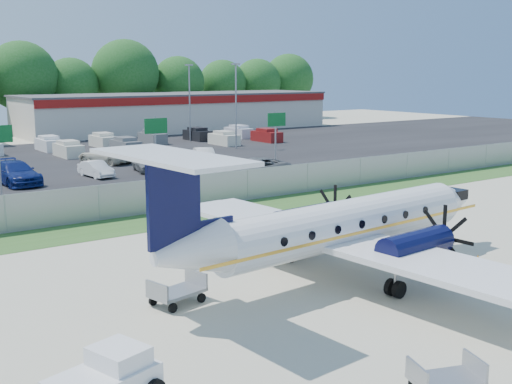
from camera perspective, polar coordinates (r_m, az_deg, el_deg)
ground at (r=27.66m, az=7.24°, el=-6.56°), size 170.00×170.00×0.00m
grass_verge at (r=37.08m, az=-5.36°, el=-2.09°), size 170.00×4.00×0.02m
access_road at (r=43.17m, az=-10.01°, el=-0.40°), size 170.00×8.00×0.02m
parking_lot at (r=62.60m, az=-18.29°, el=2.60°), size 170.00×32.00×0.02m
perimeter_fence at (r=38.60m, az=-6.87°, el=-0.11°), size 120.00×0.06×1.99m
building_east at (r=92.67m, az=-6.92°, el=7.10°), size 44.40×12.40×5.24m
sign_mid at (r=47.44m, az=-8.90°, el=5.01°), size 1.80×0.26×5.00m
sign_right at (r=53.23m, az=1.81°, el=5.72°), size 1.80×0.26×5.00m
light_pole_ne at (r=68.89m, az=-1.80°, el=8.17°), size 0.90×0.35×9.09m
light_pole_se at (r=77.42m, az=-5.93°, el=8.38°), size 0.90×0.35×9.09m
aircraft at (r=25.67m, az=7.44°, el=-2.91°), size 18.15×17.89×5.60m
pushback_tug at (r=16.84m, az=-13.11°, el=-15.96°), size 2.90×2.45×1.39m
baggage_cart_near at (r=23.18m, az=-7.01°, el=-8.75°), size 2.13×1.55×1.01m
baggage_cart_far at (r=17.70m, az=16.53°, el=-15.60°), size 2.01×1.59×0.92m
cone_nose at (r=26.72m, az=20.44°, el=-7.18°), size 0.40×0.40×0.57m
cone_port_wing at (r=29.01m, az=19.10°, el=-5.78°), size 0.35×0.35×0.50m
cone_starboard_wing at (r=32.00m, az=1.84°, el=-3.70°), size 0.34×0.34×0.48m
road_car_mid at (r=49.50m, az=-0.09°, el=1.14°), size 6.12×3.24×1.64m
road_car_east at (r=62.96m, az=18.57°, el=2.62°), size 3.97×1.64×1.34m
parked_car_b at (r=50.42m, az=-20.55°, el=0.64°), size 2.86×6.07×1.71m
parked_car_c at (r=52.06m, az=-14.00°, el=1.29°), size 1.75×4.00×1.28m
parked_car_d at (r=54.06m, az=-9.79°, el=1.79°), size 2.36×4.16×1.34m
parked_car_e at (r=57.63m, az=-4.58°, el=2.45°), size 2.97×4.76×1.48m
parked_car_g at (r=59.69m, az=-13.26°, el=2.48°), size 4.28×5.82×1.47m
far_parking_rows at (r=67.36m, az=-19.55°, el=3.05°), size 56.00×10.00×1.60m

